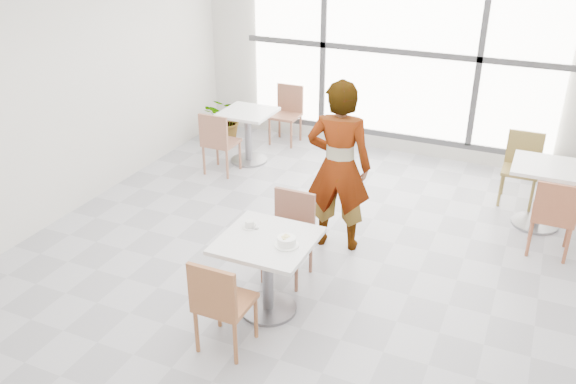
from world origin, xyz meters
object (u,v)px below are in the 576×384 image
at_px(oatmeal_bowl, 287,241).
at_px(bg_chair_left_far, 287,110).
at_px(chair_far, 290,229).
at_px(coffee_cup, 250,225).
at_px(bg_table_left, 248,129).
at_px(person, 339,167).
at_px(main_table, 268,261).
at_px(bg_table_right, 542,187).
at_px(bg_chair_right_near, 554,213).
at_px(bg_chair_left_near, 218,140).
at_px(bg_chair_right_far, 522,163).
at_px(chair_near, 220,301).
at_px(plant_left, 227,119).

xyz_separation_m(oatmeal_bowl, bg_chair_left_far, (-1.79, 4.01, -0.29)).
bearing_deg(oatmeal_bowl, chair_far, 111.34).
distance_m(oatmeal_bowl, coffee_cup, 0.45).
distance_m(oatmeal_bowl, bg_table_left, 3.64).
bearing_deg(person, main_table, 74.00).
height_order(bg_table_right, bg_chair_right_near, bg_chair_right_near).
xyz_separation_m(main_table, oatmeal_bowl, (0.20, -0.03, 0.27)).
distance_m(oatmeal_bowl, bg_chair_left_far, 4.40).
xyz_separation_m(chair_far, bg_chair_left_near, (-1.87, 1.82, 0.00)).
bearing_deg(bg_chair_right_far, oatmeal_bowl, -116.55).
height_order(chair_near, bg_chair_left_near, same).
height_order(chair_far, person, person).
bearing_deg(coffee_cup, chair_near, -81.11).
bearing_deg(main_table, person, 83.07).
distance_m(coffee_cup, bg_table_left, 3.29).
xyz_separation_m(chair_far, person, (0.23, 0.72, 0.42)).
relative_size(bg_chair_left_far, bg_chair_right_far, 1.00).
xyz_separation_m(main_table, chair_far, (-0.06, 0.63, -0.02)).
relative_size(coffee_cup, bg_table_right, 0.21).
bearing_deg(coffee_cup, oatmeal_bowl, -19.28).
xyz_separation_m(main_table, coffee_cup, (-0.23, 0.11, 0.26)).
height_order(bg_chair_right_near, plant_left, bg_chair_right_near).
height_order(oatmeal_bowl, bg_chair_left_near, bg_chair_left_near).
bearing_deg(bg_table_right, bg_chair_right_near, -77.16).
bearing_deg(main_table, bg_chair_left_far, 111.84).
relative_size(chair_far, bg_table_right, 1.16).
height_order(oatmeal_bowl, bg_chair_left_far, bg_chair_left_far).
relative_size(chair_far, bg_chair_left_far, 1.00).
bearing_deg(main_table, bg_chair_right_far, 60.51).
height_order(bg_chair_left_far, bg_chair_right_near, same).
bearing_deg(oatmeal_bowl, bg_chair_right_far, 63.45).
distance_m(chair_near, chair_far, 1.28).
relative_size(bg_chair_left_near, plant_left, 1.23).
bearing_deg(bg_chair_right_near, plant_left, -18.28).
xyz_separation_m(oatmeal_bowl, bg_table_right, (1.92, 2.73, -0.31)).
bearing_deg(chair_near, chair_far, -92.13).
height_order(bg_table_right, bg_chair_left_far, bg_chair_left_far).
height_order(chair_far, bg_chair_left_near, same).
bearing_deg(bg_chair_left_far, main_table, -68.16).
relative_size(chair_far, coffee_cup, 5.47).
bearing_deg(bg_chair_right_near, bg_table_left, -13.55).
bearing_deg(oatmeal_bowl, chair_near, -116.62).
bearing_deg(main_table, plant_left, 124.13).
bearing_deg(bg_chair_left_near, chair_far, 135.71).
relative_size(oatmeal_bowl, bg_chair_right_far, 0.24).
relative_size(main_table, bg_table_left, 1.07).
height_order(chair_near, plant_left, chair_near).
bearing_deg(oatmeal_bowl, bg_chair_right_near, 45.11).
distance_m(oatmeal_bowl, plant_left, 4.50).
bearing_deg(chair_far, coffee_cup, -107.92).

